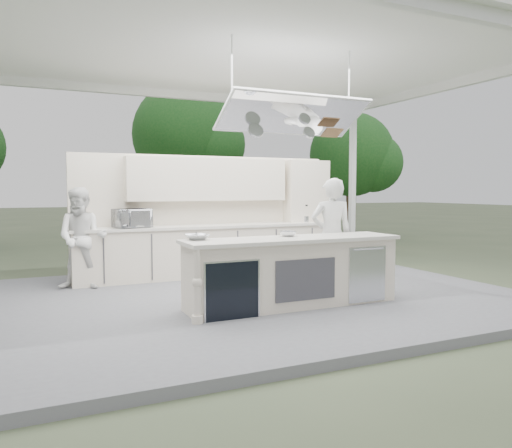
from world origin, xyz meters
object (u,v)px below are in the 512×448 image
demo_island (292,272)px  head_chef (331,236)px  sous_chef (82,238)px  back_counter (211,250)px

demo_island → head_chef: 1.22m
head_chef → sous_chef: head_chef is taller
demo_island → back_counter: size_ratio=0.61×
back_counter → sous_chef: sous_chef is taller
demo_island → head_chef: size_ratio=1.74×
demo_island → head_chef: (1.01, 0.55, 0.42)m
head_chef → back_counter: bearing=-43.9°
head_chef → sous_chef: (-3.52, 1.91, -0.07)m
back_counter → head_chef: size_ratio=2.84×
demo_island → sous_chef: size_ratio=1.88×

